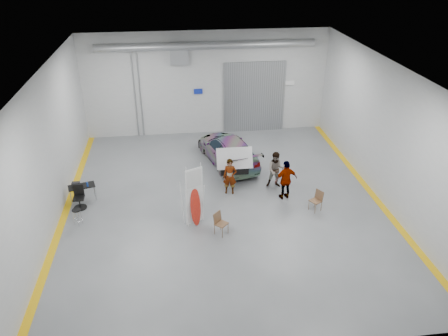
{
  "coord_description": "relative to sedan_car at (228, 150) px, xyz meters",
  "views": [
    {
      "loc": [
        -2.04,
        -16.3,
        10.46
      ],
      "look_at": [
        0.06,
        0.45,
        1.5
      ],
      "focal_mm": 35.0,
      "sensor_mm": 36.0,
      "label": 1
    }
  ],
  "objects": [
    {
      "name": "folding_chair_far",
      "position": [
        3.12,
        -4.99,
        -0.43
      ],
      "size": [
        0.58,
        0.7,
        0.92
      ],
      "rotation": [
        0.0,
        0.0,
        -1.06
      ],
      "color": "brown",
      "rests_on": "ground"
    },
    {
      "name": "ground",
      "position": [
        -0.7,
        -3.9,
        -0.72
      ],
      "size": [
        16.0,
        16.0,
        0.0
      ],
      "primitive_type": "plane",
      "color": "slate",
      "rests_on": "ground"
    },
    {
      "name": "shop_stool",
      "position": [
        -6.83,
        -4.81,
        -0.36
      ],
      "size": [
        0.37,
        0.37,
        0.72
      ],
      "rotation": [
        0.0,
        0.0,
        -0.03
      ],
      "color": "black",
      "rests_on": "ground"
    },
    {
      "name": "work_table",
      "position": [
        -6.99,
        -2.87,
        -0.0
      ],
      "size": [
        1.25,
        0.85,
        0.93
      ],
      "rotation": [
        0.0,
        0.0,
        0.27
      ],
      "color": "gray",
      "rests_on": "ground"
    },
    {
      "name": "surfboard_display",
      "position": [
        -2.14,
        -5.42,
        0.39
      ],
      "size": [
        0.72,
        0.44,
        2.74
      ],
      "rotation": [
        0.0,
        0.0,
        0.42
      ],
      "color": "white",
      "rests_on": "ground"
    },
    {
      "name": "room_shell",
      "position": [
        -0.46,
        -1.68,
        3.36
      ],
      "size": [
        14.02,
        16.18,
        6.01
      ],
      "color": "#B0B2B4",
      "rests_on": "ground"
    },
    {
      "name": "folding_chair_near",
      "position": [
        -1.09,
        -6.16,
        -0.43
      ],
      "size": [
        0.61,
        0.7,
        0.93
      ],
      "rotation": [
        0.0,
        0.0,
        0.81
      ],
      "color": "brown",
      "rests_on": "ground"
    },
    {
      "name": "person_c",
      "position": [
        2.08,
        -3.84,
        0.21
      ],
      "size": [
        1.15,
        0.67,
        1.86
      ],
      "primitive_type": "imported",
      "rotation": [
        0.0,
        0.0,
        3.37
      ],
      "color": "#9C5234",
      "rests_on": "ground"
    },
    {
      "name": "person_a",
      "position": [
        -0.33,
        -3.1,
        0.13
      ],
      "size": [
        0.69,
        0.53,
        1.71
      ],
      "primitive_type": "imported",
      "rotation": [
        0.0,
        0.0,
        -0.21
      ],
      "color": "#8D624D",
      "rests_on": "ground"
    },
    {
      "name": "sedan_car",
      "position": [
        0.0,
        0.0,
        0.0
      ],
      "size": [
        3.18,
        5.31,
        1.44
      ],
      "primitive_type": "imported",
      "rotation": [
        0.0,
        0.0,
        3.39
      ],
      "color": "white",
      "rests_on": "ground"
    },
    {
      "name": "trunk_lid",
      "position": [
        -0.0,
        -2.23,
        0.74
      ],
      "size": [
        1.68,
        1.02,
        0.04
      ],
      "primitive_type": "cube",
      "color": "silver",
      "rests_on": "sedan_car"
    },
    {
      "name": "person_b",
      "position": [
        1.89,
        -2.78,
        0.16
      ],
      "size": [
        0.95,
        0.78,
        1.77
      ],
      "primitive_type": "imported",
      "rotation": [
        0.0,
        0.0,
        -0.15
      ],
      "color": "teal",
      "rests_on": "ground"
    },
    {
      "name": "office_chair",
      "position": [
        -6.96,
        -3.52,
        -0.26
      ],
      "size": [
        0.56,
        0.56,
        1.05
      ],
      "rotation": [
        0.0,
        0.0,
        0.01
      ],
      "color": "black",
      "rests_on": "ground"
    }
  ]
}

